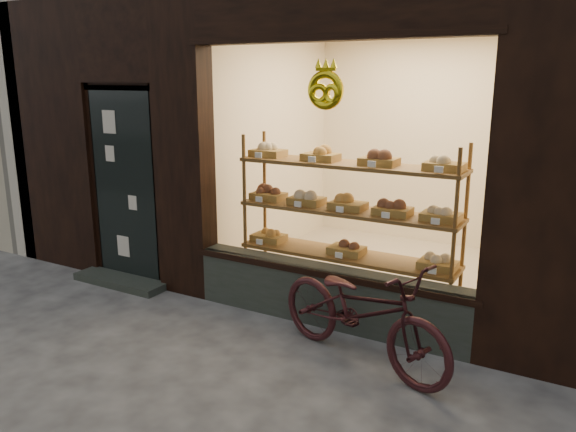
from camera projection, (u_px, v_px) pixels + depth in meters
The scene contains 3 objects.
ground at pixel (126, 426), 3.73m from camera, with size 90.00×90.00×0.00m, color #353536.
display_shelf at pixel (347, 223), 5.45m from camera, with size 2.20×0.45×1.70m.
bicycle at pixel (362, 311), 4.47m from camera, with size 0.59×1.70×0.89m, color black.
Camera 1 is at (2.57, -2.31, 2.26)m, focal length 35.00 mm.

